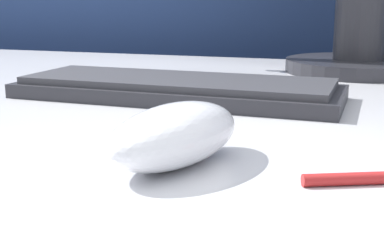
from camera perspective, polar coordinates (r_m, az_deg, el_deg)
The scene contains 3 objects.
partition_panel at distance 1.18m, azimuth 13.69°, elevation -1.14°, with size 5.00×0.03×1.19m.
computer_mouse_near at distance 0.37m, azimuth -1.77°, elevation -1.58°, with size 0.09×0.14×0.04m.
keyboard at distance 0.61m, azimuth -1.63°, elevation 3.39°, with size 0.38×0.14×0.02m.
Camera 1 is at (0.07, -0.51, 0.87)m, focal length 50.00 mm.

